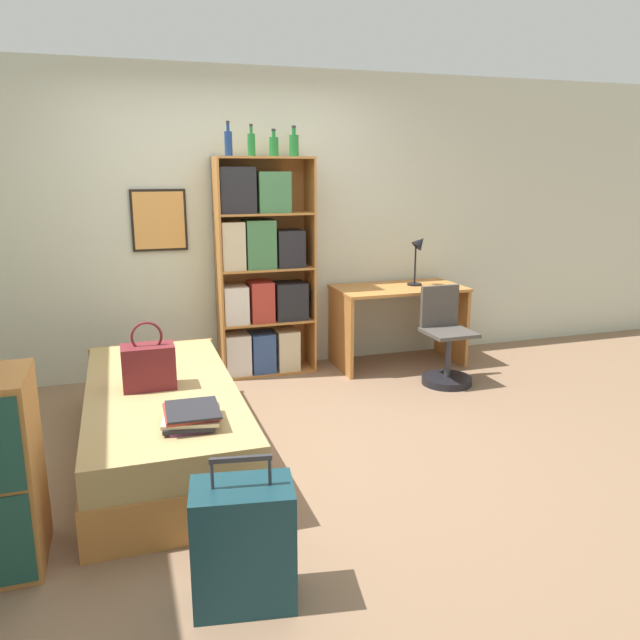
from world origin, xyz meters
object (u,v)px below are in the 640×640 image
desk_chair (445,352)px  bottle_clear (274,146)px  book_stack_on_bed (191,416)px  suitcase (243,544)px  bottle_green (228,143)px  bed (163,421)px  desk_lamp (419,251)px  desk (398,311)px  handbag (149,366)px  bookcase (261,273)px  bottle_brown (251,144)px  bottle_blue (294,145)px

desk_chair → bottle_clear: bearing=149.9°
book_stack_on_bed → bottle_clear: bearing=64.6°
suitcase → bottle_clear: bottle_clear is taller
suitcase → bottle_clear: size_ratio=2.97×
suitcase → bottle_green: bearing=80.3°
bed → suitcase: 1.54m
suitcase → desk_lamp: 3.65m
bed → desk_lamp: (2.40, 1.30, 0.82)m
desk_chair → desk: bearing=105.5°
desk_lamp → desk: bearing=-172.0°
handbag → bookcase: size_ratio=0.23×
bottle_brown → desk: 1.95m
bottle_brown → bookcase: bearing=27.6°
bottle_brown → desk: size_ratio=0.22×
bookcase → desk_lamp: bookcase is taller
book_stack_on_bed → bed: bearing=99.3°
desk → bottle_clear: bearing=172.7°
handbag → bottle_green: bottle_green is taller
bottle_clear → desk_lamp: 1.59m
bottle_green → desk_lamp: size_ratio=0.58×
bottle_green → desk_chair: bottle_green is taller
bed → handbag: 0.38m
bookcase → bottle_green: bearing=-170.6°
bottle_green → desk_lamp: bottle_green is taller
bed → bottle_brown: bearing=56.9°
bottle_blue → bookcase: bearing=-178.6°
book_stack_on_bed → bottle_brown: size_ratio=1.37×
bottle_green → desk: 2.09m
suitcase → handbag: bearing=100.4°
desk_chair → handbag: bearing=-164.4°
bottle_brown → book_stack_on_bed: bearing=-111.2°
suitcase → desk_lamp: desk_lamp is taller
bookcase → book_stack_on_bed: bearing=-112.3°
bookcase → bottle_clear: 1.06m
bookcase → handbag: bearing=-125.8°
handbag → desk_chair: handbag is taller
handbag → bottle_clear: bearing=50.8°
handbag → desk: bearing=29.4°
bottle_clear → desk: bottle_clear is taller
suitcase → bookcase: bookcase is taller
desk_lamp → desk_chair: desk_lamp is taller
bottle_brown → bottle_blue: size_ratio=1.01×
book_stack_on_bed → bottle_green: (0.60, 2.03, 1.47)m
bottle_blue → bottle_green: bearing=-175.0°
bottle_green → bottle_clear: (0.38, 0.04, -0.02)m
bookcase → desk_lamp: 1.45m
suitcase → desk_chair: bearing=45.6°
desk_lamp → bottle_clear: bearing=175.0°
handbag → bottle_brown: bearing=55.2°
handbag → bottle_clear: 2.28m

